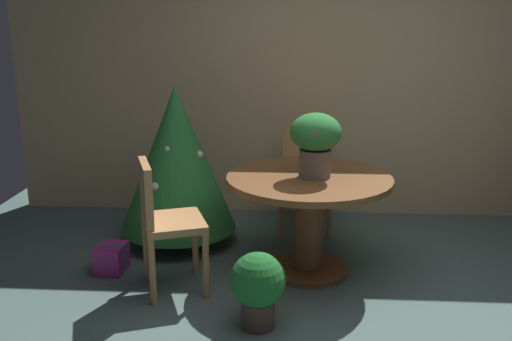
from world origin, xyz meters
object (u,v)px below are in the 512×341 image
at_px(flower_vase, 315,139).
at_px(gift_box_purple, 112,258).
at_px(round_dining_table, 309,204).
at_px(holiday_tree, 177,159).
at_px(wooden_chair_far, 306,170).
at_px(potted_plant, 258,286).
at_px(wooden_chair_left, 163,217).

bearing_deg(flower_vase, gift_box_purple, -177.18).
xyz_separation_m(flower_vase, gift_box_purple, (-1.48, -0.07, -0.91)).
bearing_deg(round_dining_table, holiday_tree, 153.69).
bearing_deg(gift_box_purple, holiday_tree, 57.87).
relative_size(wooden_chair_far, potted_plant, 1.92).
height_order(flower_vase, potted_plant, flower_vase).
bearing_deg(holiday_tree, potted_plant, -60.96).
relative_size(wooden_chair_left, gift_box_purple, 3.61).
distance_m(round_dining_table, wooden_chair_left, 1.04).
height_order(wooden_chair_far, holiday_tree, holiday_tree).
distance_m(round_dining_table, wooden_chair_far, 0.92).
distance_m(round_dining_table, flower_vase, 0.49).
xyz_separation_m(holiday_tree, potted_plant, (0.74, -1.33, -0.44)).
height_order(round_dining_table, flower_vase, flower_vase).
distance_m(holiday_tree, gift_box_purple, 0.95).
bearing_deg(potted_plant, wooden_chair_left, 145.77).
bearing_deg(holiday_tree, gift_box_purple, -122.13).
xyz_separation_m(gift_box_purple, potted_plant, (1.13, -0.71, 0.17)).
relative_size(round_dining_table, holiday_tree, 0.91).
relative_size(wooden_chair_left, potted_plant, 1.92).
distance_m(wooden_chair_left, potted_plant, 0.84).
xyz_separation_m(holiday_tree, gift_box_purple, (-0.39, -0.62, -0.61)).
distance_m(wooden_chair_far, holiday_tree, 1.15).
xyz_separation_m(wooden_chair_left, gift_box_purple, (-0.46, 0.26, -0.43)).
relative_size(holiday_tree, gift_box_purple, 5.13).
bearing_deg(holiday_tree, round_dining_table, -26.31).
bearing_deg(wooden_chair_far, round_dining_table, -90.00).
bearing_deg(flower_vase, potted_plant, -114.20).
relative_size(wooden_chair_left, holiday_tree, 0.70).
bearing_deg(potted_plant, gift_box_purple, 147.61).
bearing_deg(holiday_tree, wooden_chair_far, 20.70).
distance_m(flower_vase, holiday_tree, 1.26).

